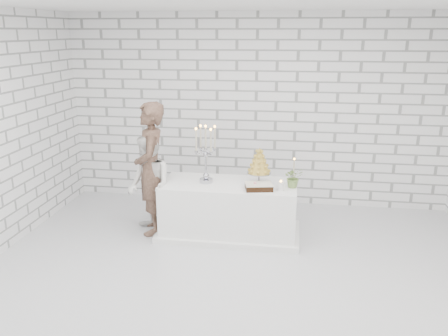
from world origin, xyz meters
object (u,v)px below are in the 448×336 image
(bride, at_px, (149,186))
(croquembouche, at_px, (259,166))
(groom, at_px, (151,169))
(candelabra, at_px, (206,154))
(cake_table, at_px, (229,209))

(bride, distance_m, croquembouche, 1.51)
(groom, height_order, candelabra, groom)
(cake_table, distance_m, candelabra, 0.83)
(groom, bearing_deg, bride, -16.07)
(groom, relative_size, candelabra, 2.31)
(cake_table, height_order, candelabra, candelabra)
(bride, relative_size, croquembouche, 2.81)
(croquembouche, bearing_deg, candelabra, -175.67)
(groom, xyz_separation_m, bride, (-0.00, -0.09, -0.21))
(candelabra, bearing_deg, bride, -171.15)
(cake_table, relative_size, bride, 1.29)
(cake_table, xyz_separation_m, bride, (-1.07, -0.13, 0.32))
(cake_table, bearing_deg, candelabra, -178.02)
(bride, xyz_separation_m, croquembouche, (1.47, 0.17, 0.30))
(bride, bearing_deg, candelabra, 59.30)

